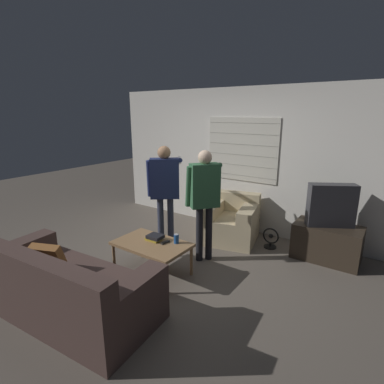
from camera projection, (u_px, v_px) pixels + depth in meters
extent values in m
plane|color=#665B51|center=(165.00, 269.00, 4.19)|extent=(16.00, 16.00, 0.00)
cube|color=silver|center=(234.00, 160.00, 5.48)|extent=(5.20, 0.06, 2.55)
cube|color=beige|center=(242.00, 150.00, 5.30)|extent=(1.34, 0.02, 1.11)
cube|color=gray|center=(241.00, 175.00, 5.41)|extent=(1.31, 0.00, 0.01)
cube|color=gray|center=(241.00, 165.00, 5.36)|extent=(1.31, 0.00, 0.01)
cube|color=gray|center=(241.00, 155.00, 5.32)|extent=(1.31, 0.00, 0.01)
cube|color=gray|center=(242.00, 144.00, 5.27)|extent=(1.31, 0.00, 0.01)
cube|color=gray|center=(242.00, 134.00, 5.22)|extent=(1.31, 0.00, 0.01)
cube|color=gray|center=(243.00, 123.00, 5.17)|extent=(1.31, 0.00, 0.01)
cube|color=#4C3833|center=(69.00, 294.00, 3.26)|extent=(2.08, 1.09, 0.42)
cube|color=#4C3833|center=(33.00, 275.00, 2.85)|extent=(2.02, 0.38, 0.39)
cube|color=#4C3833|center=(17.00, 250.00, 3.60)|extent=(0.32, 0.93, 0.19)
cube|color=#4C3833|center=(130.00, 292.00, 2.76)|extent=(0.32, 0.93, 0.19)
cube|color=#935B2D|center=(49.00, 258.00, 3.38)|extent=(0.42, 0.34, 0.37)
cube|color=#C6B289|center=(230.00, 228.00, 5.09)|extent=(1.02, 1.03, 0.44)
cube|color=#C6B289|center=(236.00, 201.00, 5.29)|extent=(0.87, 0.39, 0.33)
cube|color=#C6B289|center=(249.00, 212.00, 4.90)|extent=(0.43, 0.89, 0.20)
cube|color=#C6B289|center=(214.00, 208.00, 5.12)|extent=(0.43, 0.89, 0.20)
cube|color=#9E754C|center=(152.00, 244.00, 3.97)|extent=(0.99, 0.62, 0.04)
cylinder|color=#9E754C|center=(142.00, 244.00, 4.49)|extent=(0.04, 0.04, 0.41)
cylinder|color=#9E754C|center=(191.00, 261.00, 3.98)|extent=(0.04, 0.04, 0.41)
cylinder|color=#9E754C|center=(114.00, 258.00, 4.06)|extent=(0.04, 0.04, 0.41)
cylinder|color=#9E754C|center=(166.00, 279.00, 3.56)|extent=(0.04, 0.04, 0.41)
cube|color=#33281E|center=(327.00, 243.00, 4.40)|extent=(0.92, 0.51, 0.53)
cube|color=#2D2D33|center=(331.00, 205.00, 4.25)|extent=(0.66, 0.50, 0.62)
cube|color=#3D4738|center=(329.00, 203.00, 4.35)|extent=(0.48, 0.29, 0.51)
cylinder|color=#33384C|center=(161.00, 222.00, 4.80)|extent=(0.10, 0.10, 0.82)
cylinder|color=#33384C|center=(171.00, 222.00, 4.81)|extent=(0.10, 0.10, 0.82)
cube|color=navy|center=(165.00, 178.00, 4.62)|extent=(0.47, 0.43, 0.62)
sphere|color=#A87A56|center=(164.00, 153.00, 4.52)|extent=(0.20, 0.20, 0.20)
cylinder|color=navy|center=(149.00, 179.00, 4.65)|extent=(0.15, 0.17, 0.59)
cylinder|color=navy|center=(180.00, 160.00, 4.85)|extent=(0.42, 0.51, 0.16)
cube|color=white|center=(180.00, 160.00, 5.14)|extent=(0.06, 0.06, 0.13)
cylinder|color=black|center=(199.00, 234.00, 4.34)|extent=(0.10, 0.10, 0.82)
cylinder|color=black|center=(209.00, 233.00, 4.38)|extent=(0.10, 0.10, 0.82)
cube|color=#336642|center=(205.00, 186.00, 4.17)|extent=(0.41, 0.44, 0.62)
sphere|color=beige|center=(205.00, 157.00, 4.07)|extent=(0.19, 0.19, 0.19)
cylinder|color=#336642|center=(188.00, 187.00, 4.16)|extent=(0.17, 0.15, 0.59)
cylinder|color=#336642|center=(213.00, 166.00, 4.44)|extent=(0.50, 0.42, 0.18)
cube|color=white|center=(206.00, 166.00, 4.73)|extent=(0.06, 0.06, 0.13)
cube|color=gold|center=(153.00, 239.00, 4.04)|extent=(0.21, 0.14, 0.03)
cube|color=black|center=(155.00, 237.00, 4.02)|extent=(0.21, 0.18, 0.04)
cylinder|color=#194C9E|center=(176.00, 239.00, 3.94)|extent=(0.07, 0.07, 0.12)
cylinder|color=silver|center=(176.00, 234.00, 3.92)|extent=(0.06, 0.06, 0.00)
cube|color=black|center=(165.00, 242.00, 3.95)|extent=(0.06, 0.13, 0.02)
cylinder|color=black|center=(270.00, 247.00, 4.85)|extent=(0.20, 0.20, 0.02)
cylinder|color=black|center=(270.00, 244.00, 4.84)|extent=(0.03, 0.03, 0.06)
torus|color=black|center=(271.00, 236.00, 4.80)|extent=(0.26, 0.02, 0.26)
sphere|color=black|center=(271.00, 236.00, 4.80)|extent=(0.07, 0.07, 0.07)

